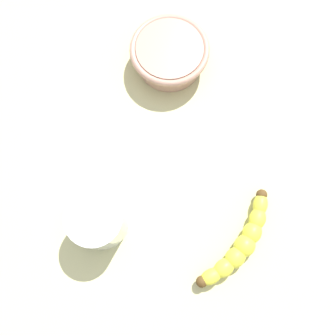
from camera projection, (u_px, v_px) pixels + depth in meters
wooden_tabletop at (173, 176)px, 67.76cm from camera, size 120.00×120.00×3.00cm
banana at (241, 243)px, 61.71cm from camera, size 10.21×17.62×3.48cm
smoothie_glass at (98, 221)px, 60.21cm from camera, size 8.80×8.80×8.82cm
ceramic_bowl at (170, 54)px, 68.53cm from camera, size 14.32×14.32×5.29cm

